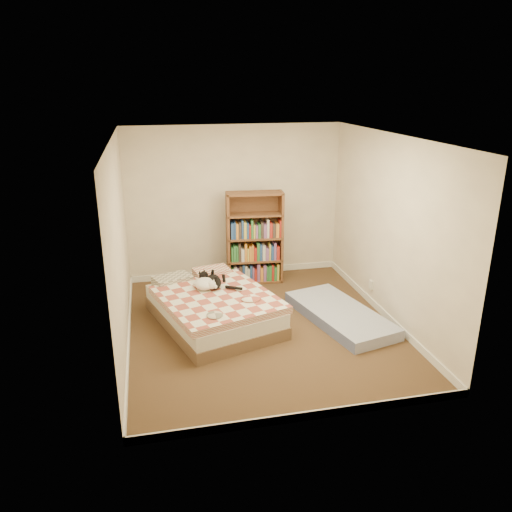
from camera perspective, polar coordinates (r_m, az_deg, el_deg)
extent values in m
cube|color=#49371F|center=(6.77, 0.71, -8.13)|extent=(3.50, 4.00, 0.01)
cube|color=white|center=(6.04, 0.81, 13.41)|extent=(3.50, 4.00, 0.01)
cube|color=white|center=(8.19, -2.44, 6.09)|extent=(3.50, 0.01, 2.50)
cube|color=white|center=(4.50, 6.56, -5.45)|extent=(3.50, 0.01, 2.50)
cube|color=white|center=(6.15, -15.33, 0.90)|extent=(0.01, 4.00, 2.50)
cube|color=white|center=(6.89, 15.09, 2.88)|extent=(0.01, 4.00, 2.50)
cube|color=white|center=(8.53, -2.31, -1.79)|extent=(3.50, 0.02, 0.10)
cube|color=white|center=(5.12, 5.99, -17.68)|extent=(3.50, 0.02, 0.10)
cube|color=white|center=(6.62, -14.32, -8.99)|extent=(0.02, 4.00, 0.10)
cube|color=white|center=(7.30, 14.21, -6.19)|extent=(0.02, 4.00, 0.10)
cube|color=white|center=(7.53, 13.00, -3.21)|extent=(0.03, 0.09, 0.13)
cube|color=brown|center=(6.88, -4.86, -6.95)|extent=(1.81, 2.17, 0.17)
cube|color=silver|center=(6.81, -4.91, -5.61)|extent=(1.77, 2.13, 0.19)
cube|color=#A94D3F|center=(6.75, -4.94, -4.53)|extent=(1.77, 1.87, 0.09)
cube|color=slate|center=(7.35, -8.06, -2.35)|extent=(0.59, 0.47, 0.14)
cube|color=#A94D3F|center=(7.42, -3.31, -1.99)|extent=(0.59, 0.47, 0.14)
cube|color=brown|center=(7.92, -3.18, 1.87)|extent=(0.06, 0.30, 1.50)
cube|color=brown|center=(8.10, 2.82, 2.26)|extent=(0.06, 0.30, 1.50)
cube|color=brown|center=(8.13, -0.36, 2.35)|extent=(0.90, 0.09, 1.50)
cube|color=brown|center=(8.25, -0.14, -2.77)|extent=(0.92, 0.37, 0.03)
cube|color=brown|center=(8.00, -0.15, 2.13)|extent=(0.92, 0.37, 0.03)
cube|color=brown|center=(7.82, -0.15, 7.17)|extent=(0.92, 0.37, 0.03)
cube|color=#6672AA|center=(7.03, 9.57, -6.65)|extent=(1.16, 1.86, 0.15)
ellipsoid|color=black|center=(6.90, -4.82, -2.90)|extent=(0.38, 0.47, 0.14)
sphere|color=black|center=(7.11, -5.08, -2.11)|extent=(0.18, 0.18, 0.13)
cone|color=black|center=(7.12, -5.44, -1.61)|extent=(0.06, 0.06, 0.05)
cone|color=black|center=(7.13, -4.82, -1.56)|extent=(0.06, 0.06, 0.05)
cylinder|color=black|center=(6.67, -3.52, -4.05)|extent=(0.16, 0.23, 0.05)
ellipsoid|color=white|center=(6.82, -5.88, -3.17)|extent=(0.28, 0.32, 0.15)
sphere|color=white|center=(6.74, -5.06, -3.29)|extent=(0.12, 0.12, 0.12)
sphere|color=white|center=(6.71, -4.65, -3.50)|extent=(0.05, 0.05, 0.05)
sphere|color=white|center=(6.87, -6.97, -3.20)|extent=(0.07, 0.07, 0.07)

